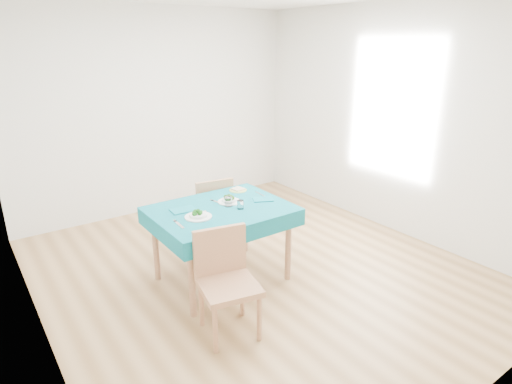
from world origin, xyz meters
TOP-DOWN VIEW (x-y plane):
  - room_shell at (0.00, 0.00)m, footprint 4.02×4.52m
  - table at (-0.38, 0.03)m, footprint 1.26×0.96m
  - chair_near at (-0.78, -0.72)m, footprint 0.53×0.56m
  - chair_far at (-0.11, 0.75)m, footprint 0.48×0.51m
  - bowl_near at (-0.67, -0.05)m, footprint 0.24×0.24m
  - bowl_far at (-0.24, 0.12)m, footprint 0.22×0.22m
  - fork_near at (-0.88, -0.09)m, footprint 0.04×0.20m
  - knife_near at (-0.57, -0.04)m, footprint 0.09×0.19m
  - fork_far at (-0.33, 0.18)m, footprint 0.06×0.18m
  - knife_far at (0.15, 0.13)m, footprint 0.03×0.19m
  - napkin_near at (-0.70, 0.18)m, footprint 0.23×0.17m
  - napkin_far at (0.07, -0.02)m, footprint 0.24×0.21m
  - tumbler_center at (-0.30, 0.04)m, footprint 0.07×0.07m
  - tumbler_side at (-0.24, -0.09)m, footprint 0.06×0.06m
  - side_plate at (0.03, 0.36)m, footprint 0.18×0.18m
  - bread_slice at (0.03, 0.36)m, footprint 0.13×0.13m

SIDE VIEW (x-z plane):
  - table at x=-0.38m, z-range 0.00..0.76m
  - chair_far at x=-0.11m, z-range 0.00..1.05m
  - chair_near at x=-0.78m, z-range 0.00..1.10m
  - knife_far at x=0.15m, z-range 0.76..0.76m
  - knife_near at x=-0.57m, z-range 0.76..0.76m
  - fork_far at x=-0.33m, z-range 0.76..0.76m
  - fork_near at x=-0.88m, z-range 0.76..0.76m
  - side_plate at x=0.03m, z-range 0.76..0.77m
  - napkin_far at x=0.07m, z-range 0.76..0.77m
  - napkin_near at x=-0.70m, z-range 0.76..0.77m
  - bread_slice at x=0.03m, z-range 0.77..0.78m
  - bowl_far at x=-0.24m, z-range 0.76..0.83m
  - bowl_near at x=-0.67m, z-range 0.76..0.83m
  - tumbler_side at x=-0.24m, z-range 0.76..0.84m
  - tumbler_center at x=-0.30m, z-range 0.76..0.85m
  - room_shell at x=0.00m, z-range -0.02..2.71m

